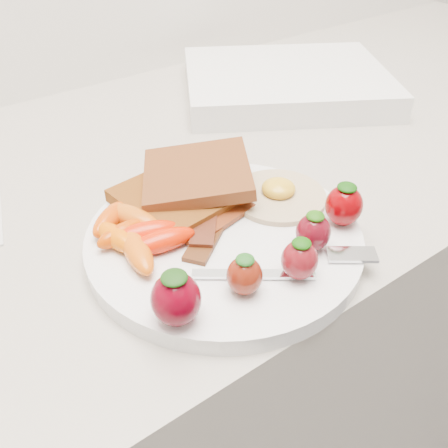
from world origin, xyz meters
TOP-DOWN VIEW (x-y plane):
  - counter at (0.00, 1.70)m, footprint 2.00×0.60m
  - plate at (-0.02, 1.53)m, footprint 0.27×0.27m
  - toast_lower at (-0.03, 1.60)m, footprint 0.12×0.12m
  - toast_upper at (0.00, 1.61)m, footprint 0.16×0.16m
  - fried_egg at (0.06, 1.55)m, footprint 0.11×0.11m
  - bacon_strips at (-0.02, 1.55)m, footprint 0.11×0.10m
  - baby_carrots at (-0.09, 1.57)m, footprint 0.09×0.12m
  - strawberries at (-0.01, 1.46)m, footprint 0.24×0.07m
  - fork at (0.01, 1.45)m, footprint 0.16×0.09m
  - appliance at (0.29, 1.78)m, footprint 0.39×0.37m

SIDE VIEW (x-z plane):
  - counter at x=0.00m, z-range 0.00..0.90m
  - plate at x=-0.02m, z-range 0.90..0.92m
  - appliance at x=0.29m, z-range 0.90..0.94m
  - fork at x=0.01m, z-range 0.92..0.92m
  - bacon_strips at x=-0.02m, z-range 0.92..0.93m
  - fried_egg at x=0.06m, z-range 0.91..0.93m
  - toast_lower at x=-0.03m, z-range 0.92..0.93m
  - baby_carrots at x=-0.09m, z-range 0.92..0.94m
  - strawberries at x=-0.01m, z-range 0.91..0.96m
  - toast_upper at x=0.00m, z-range 0.93..0.95m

